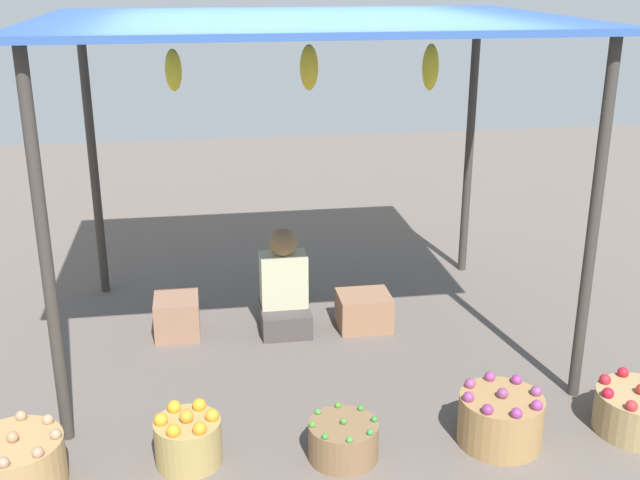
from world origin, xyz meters
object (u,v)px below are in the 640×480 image
object	(u,v)px
basket_purple_onions	(500,419)
basket_potatoes	(17,464)
basket_red_apples	(639,411)
wooden_crate_stacked_rear	(177,316)
vendor_person	(284,291)
basket_oranges	(188,440)
wooden_crate_near_vendor	(364,311)
basket_green_chilies	(343,440)

from	to	relation	value
basket_purple_onions	basket_potatoes	bearing A→B (deg)	-179.96
basket_red_apples	wooden_crate_stacked_rear	distance (m)	3.16
vendor_person	basket_oranges	xyz separation A→B (m)	(-0.71, -1.58, -0.16)
basket_oranges	basket_red_apples	distance (m)	2.59
vendor_person	basket_oranges	world-z (taller)	vendor_person
vendor_person	basket_purple_onions	size ratio (longest dim) A/B	1.64
wooden_crate_near_vendor	basket_red_apples	bearing A→B (deg)	-51.09
wooden_crate_near_vendor	basket_oranges	bearing A→B (deg)	-130.75
basket_potatoes	basket_red_apples	xyz separation A→B (m)	(3.46, -0.01, -0.02)
basket_purple_onions	basket_red_apples	world-z (taller)	basket_purple_onions
basket_potatoes	wooden_crate_stacked_rear	bearing A→B (deg)	64.76
basket_green_chilies	basket_purple_onions	xyz separation A→B (m)	(0.91, 0.00, 0.04)
basket_green_chilies	basket_red_apples	xyz separation A→B (m)	(1.75, -0.01, 0.02)
basket_purple_onions	basket_red_apples	distance (m)	0.84
basket_green_chilies	wooden_crate_stacked_rear	distance (m)	1.92
basket_green_chilies	wooden_crate_stacked_rear	world-z (taller)	wooden_crate_stacked_rear
basket_red_apples	wooden_crate_stacked_rear	size ratio (longest dim) A/B	1.42
basket_purple_onions	wooden_crate_stacked_rear	world-z (taller)	basket_purple_onions
vendor_person	basket_green_chilies	bearing A→B (deg)	-85.43
basket_green_chilies	basket_red_apples	world-z (taller)	basket_red_apples
vendor_person	wooden_crate_stacked_rear	world-z (taller)	vendor_person
basket_green_chilies	basket_purple_onions	bearing A→B (deg)	0.31
basket_green_chilies	wooden_crate_near_vendor	world-z (taller)	wooden_crate_near_vendor
basket_purple_onions	wooden_crate_near_vendor	xyz separation A→B (m)	(-0.45, 1.59, -0.02)
basket_red_apples	wooden_crate_near_vendor	bearing A→B (deg)	128.91
wooden_crate_stacked_rear	basket_potatoes	bearing A→B (deg)	-115.24
basket_red_apples	basket_purple_onions	bearing A→B (deg)	179.21
vendor_person	basket_red_apples	xyz separation A→B (m)	(1.88, -1.68, -0.17)
wooden_crate_near_vendor	wooden_crate_stacked_rear	world-z (taller)	wooden_crate_stacked_rear
vendor_person	basket_red_apples	distance (m)	2.53
wooden_crate_stacked_rear	basket_red_apples	bearing A→B (deg)	-32.35
vendor_person	basket_oranges	size ratio (longest dim) A/B	2.14
basket_purple_onions	wooden_crate_near_vendor	world-z (taller)	basket_purple_onions
wooden_crate_near_vendor	basket_potatoes	bearing A→B (deg)	-143.78
basket_oranges	basket_green_chilies	bearing A→B (deg)	-6.07
wooden_crate_near_vendor	wooden_crate_stacked_rear	distance (m)	1.38
wooden_crate_stacked_rear	vendor_person	bearing A→B (deg)	-0.91
basket_green_chilies	basket_red_apples	size ratio (longest dim) A/B	0.77
basket_purple_onions	wooden_crate_near_vendor	distance (m)	1.65
vendor_person	basket_potatoes	xyz separation A→B (m)	(-1.58, -1.67, -0.15)
basket_oranges	wooden_crate_stacked_rear	distance (m)	1.60
basket_oranges	wooden_crate_near_vendor	xyz separation A→B (m)	(1.30, 1.50, -0.01)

